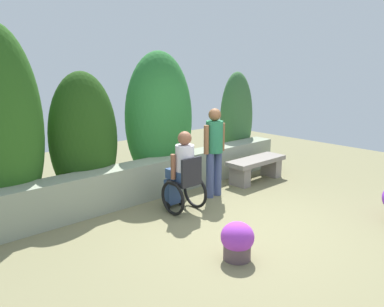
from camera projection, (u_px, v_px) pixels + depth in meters
The scene contains 7 objects.
ground_plane at pixel (234, 228), 5.46m from camera, with size 13.58×13.58×0.00m, color #76714E.
stone_retaining_wall at pixel (154, 178), 6.80m from camera, with size 6.43×0.44×0.66m, color gray.
hedge_backdrop at pixel (121, 125), 6.72m from camera, with size 6.23×1.01×2.94m.
stone_bench at pixel (256, 166), 7.68m from camera, with size 1.39×0.48×0.47m.
person_in_wheelchair at pixel (183, 174), 6.00m from camera, with size 0.53×0.66×1.33m.
person_standing_companion at pixel (214, 147), 6.61m from camera, with size 0.49×0.30×1.60m.
flower_pot_purple_near at pixel (237, 241), 4.55m from camera, with size 0.41×0.41×0.48m.
Camera 1 is at (-3.85, -3.34, 2.32)m, focal length 34.87 mm.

